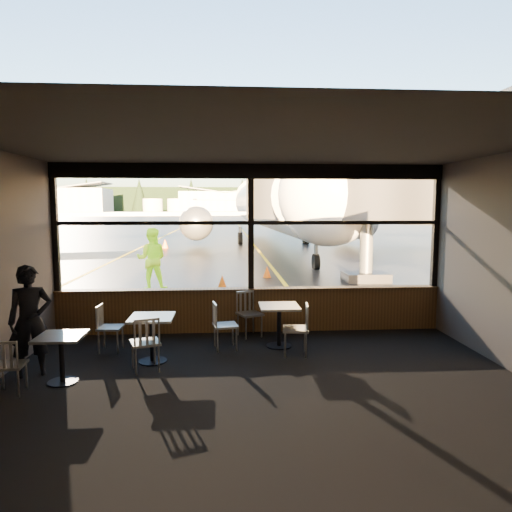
{
  "coord_description": "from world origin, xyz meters",
  "views": [
    {
      "loc": [
        -0.55,
        -9.43,
        2.62
      ],
      "look_at": [
        0.18,
        1.0,
        1.5
      ],
      "focal_mm": 32.0,
      "sensor_mm": 36.0,
      "label": 1
    }
  ],
  "objects": [
    {
      "name": "passenger",
      "position": [
        -3.56,
        -2.3,
        0.87
      ],
      "size": [
        0.75,
        0.64,
        1.74
      ],
      "primitive_type": "imported",
      "rotation": [
        0.0,
        0.0,
        0.43
      ],
      "color": "black",
      "rests_on": "carpet_floor"
    },
    {
      "name": "fuel_tank_c",
      "position": [
        -10.0,
        182.0,
        3.0
      ],
      "size": [
        8.0,
        8.0,
        6.0
      ],
      "primitive_type": "cylinder",
      "color": "silver",
      "rests_on": "ground_plane"
    },
    {
      "name": "ground_crew",
      "position": [
        -2.86,
        5.13,
        0.99
      ],
      "size": [
        0.97,
        0.76,
        1.97
      ],
      "primitive_type": "imported",
      "rotation": [
        0.0,
        0.0,
        3.16
      ],
      "color": "#BFF219",
      "rests_on": "ground_plane"
    },
    {
      "name": "cone_nose",
      "position": [
        1.03,
        7.37,
        0.22
      ],
      "size": [
        0.31,
        0.31,
        0.43
      ],
      "primitive_type": "cone",
      "color": "#F04407",
      "rests_on": "ground_plane"
    },
    {
      "name": "window_sill",
      "position": [
        0.0,
        0.0,
        0.45
      ],
      "size": [
        8.0,
        0.28,
        0.9
      ],
      "primitive_type": "cube",
      "color": "brown",
      "rests_on": "ground"
    },
    {
      "name": "chair_mid_w",
      "position": [
        -2.63,
        -1.17,
        0.43
      ],
      "size": [
        0.49,
        0.49,
        0.87
      ],
      "primitive_type": null,
      "rotation": [
        0.0,
        0.0,
        -1.62
      ],
      "color": "beige",
      "rests_on": "carpet_floor"
    },
    {
      "name": "mullion_left",
      "position": [
        -3.95,
        0.0,
        2.2
      ],
      "size": [
        0.12,
        0.12,
        2.6
      ],
      "primitive_type": "cube",
      "color": "black",
      "rests_on": "ground"
    },
    {
      "name": "mullion_right",
      "position": [
        3.95,
        0.0,
        2.2
      ],
      "size": [
        0.12,
        0.12,
        2.6
      ],
      "primitive_type": "cube",
      "color": "black",
      "rests_on": "ground"
    },
    {
      "name": "carpet_floor",
      "position": [
        0.0,
        -3.0,
        0.01
      ],
      "size": [
        8.0,
        6.0,
        0.01
      ],
      "primitive_type": "cube",
      "color": "black",
      "rests_on": "ground"
    },
    {
      "name": "mullion_centre",
      "position": [
        0.0,
        0.0,
        2.2
      ],
      "size": [
        0.12,
        0.12,
        2.6
      ],
      "primitive_type": "cube",
      "color": "black",
      "rests_on": "ground"
    },
    {
      "name": "cafe_table_near",
      "position": [
        0.46,
        -1.12,
        0.4
      ],
      "size": [
        0.72,
        0.72,
        0.8
      ],
      "primitive_type": null,
      "color": "gray",
      "rests_on": "carpet_floor"
    },
    {
      "name": "hangar_right",
      "position": [
        60.0,
        178.0,
        6.0
      ],
      "size": [
        50.0,
        20.0,
        12.0
      ],
      "primitive_type": null,
      "color": "silver",
      "rests_on": "ground_plane"
    },
    {
      "name": "chair_near_w",
      "position": [
        -0.54,
        -1.21,
        0.45
      ],
      "size": [
        0.56,
        0.56,
        0.89
      ],
      "primitive_type": null,
      "rotation": [
        0.0,
        0.0,
        -1.4
      ],
      "color": "beige",
      "rests_on": "carpet_floor"
    },
    {
      "name": "fuel_tank_a",
      "position": [
        -30.0,
        182.0,
        3.0
      ],
      "size": [
        8.0,
        8.0,
        6.0
      ],
      "primitive_type": "cylinder",
      "color": "silver",
      "rests_on": "ground_plane"
    },
    {
      "name": "chair_mid_s",
      "position": [
        -1.82,
        -2.23,
        0.46
      ],
      "size": [
        0.63,
        0.63,
        0.92
      ],
      "primitive_type": null,
      "rotation": [
        0.0,
        0.0,
        0.33
      ],
      "color": "#BDB7AA",
      "rests_on": "carpet_floor"
    },
    {
      "name": "jet_bridge",
      "position": [
        3.6,
        5.5,
        2.46
      ],
      "size": [
        9.23,
        11.29,
        4.92
      ],
      "primitive_type": null,
      "color": "#2B2C2E",
      "rests_on": "ground_plane"
    },
    {
      "name": "fuel_tank_b",
      "position": [
        -20.0,
        182.0,
        3.0
      ],
      "size": [
        8.0,
        8.0,
        6.0
      ],
      "primitive_type": "cylinder",
      "color": "silver",
      "rests_on": "ground_plane"
    },
    {
      "name": "cafe_table_left",
      "position": [
        -2.98,
        -2.65,
        0.37
      ],
      "size": [
        0.67,
        0.67,
        0.73
      ],
      "primitive_type": null,
      "color": "gray",
      "rests_on": "carpet_floor"
    },
    {
      "name": "cone_extra",
      "position": [
        -0.63,
        5.06,
        0.23
      ],
      "size": [
        0.33,
        0.33,
        0.45
      ],
      "primitive_type": "cone",
      "color": "#E95907",
      "rests_on": "ground_plane"
    },
    {
      "name": "window_header",
      "position": [
        0.0,
        0.0,
        3.35
      ],
      "size": [
        8.0,
        0.18,
        0.3
      ],
      "primitive_type": "cube",
      "color": "black",
      "rests_on": "ground"
    },
    {
      "name": "chair_near_n",
      "position": [
        -0.05,
        -0.4,
        0.46
      ],
      "size": [
        0.67,
        0.67,
        0.92
      ],
      "primitive_type": null,
      "rotation": [
        0.0,
        0.0,
        3.58
      ],
      "color": "#AFAA9E",
      "rests_on": "carpet_floor"
    },
    {
      "name": "treeline",
      "position": [
        0.0,
        210.0,
        6.0
      ],
      "size": [
        360.0,
        3.0,
        12.0
      ],
      "primitive_type": "cube",
      "color": "black",
      "rests_on": "ground_plane"
    },
    {
      "name": "chair_near_e",
      "position": [
        0.69,
        -1.62,
        0.47
      ],
      "size": [
        0.57,
        0.57,
        0.93
      ],
      "primitive_type": null,
      "rotation": [
        0.0,
        0.0,
        1.45
      ],
      "color": "#A9A599",
      "rests_on": "carpet_floor"
    },
    {
      "name": "hangar_left",
      "position": [
        -70.0,
        180.0,
        5.5
      ],
      "size": [
        45.0,
        18.0,
        11.0
      ],
      "primitive_type": null,
      "color": "silver",
      "rests_on": "ground_plane"
    },
    {
      "name": "window_transom",
      "position": [
        0.0,
        0.0,
        2.3
      ],
      "size": [
        8.0,
        0.1,
        0.08
      ],
      "primitive_type": "cube",
      "color": "black",
      "rests_on": "ground"
    },
    {
      "name": "hangar_mid",
      "position": [
        0.0,
        185.0,
        5.0
      ],
      "size": [
        38.0,
        15.0,
        10.0
      ],
      "primitive_type": null,
      "color": "silver",
      "rests_on": "ground_plane"
    },
    {
      "name": "chair_left_s",
      "position": [
        -3.56,
        -3.02,
        0.41
      ],
      "size": [
        0.48,
        0.48,
        0.82
      ],
      "primitive_type": null,
      "rotation": [
        0.0,
        0.0,
        0.08
      ],
      "color": "#B3ADA1",
      "rests_on": "carpet_floor"
    },
    {
      "name": "cone_wing",
      "position": [
        -4.35,
        20.02,
        0.28
      ],
      "size": [
        0.4,
        0.4,
        0.56
      ],
      "primitive_type": "cone",
      "color": "#E73E07",
      "rests_on": "ground_plane"
    },
    {
      "name": "cafe_table_mid",
      "position": [
        -1.78,
        -1.82,
        0.4
      ],
      "size": [
        0.72,
        0.72,
        0.8
      ],
      "primitive_type": null,
      "color": "#ADA89F",
      "rests_on": "carpet_floor"
    },
    {
      "name": "wall_back",
      "position": [
        0.0,
        -6.0,
        1.75
      ],
      "size": [
        8.0,
        0.04,
        3.5
      ],
      "primitive_type": "cube",
      "color": "#4E453E",
      "rests_on": "ground"
    },
    {
      "name": "ceiling",
      "position": [
        0.0,
        -3.0,
        3.5
      ],
      "size": [
        8.0,
        6.0,
        0.04
      ],
      "primitive_type": "cube",
      "color": "#38332D",
      "rests_on": "ground"
    },
    {
      "name": "airliner",
      "position": [
        2.96,
        21.95,
        5.67
      ],
      "size": [
        31.98,
        37.98,
        11.33
      ],
      "primitive_type": null,
      "rotation": [
        0.0,
        0.0,
        0.03
      ],
      "color": "white",
      "rests_on": "ground_plane"
    },
    {
      "name": "ground_plane",
      "position": [
        0.0,
        120.0,
        0.0
      ],
      "size": [
        520.0,
        520.0,
        0.0
      ],
      "primitive_type": "plane",
      "color": "black",
      "rests_on": "ground"
    }
  ]
}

